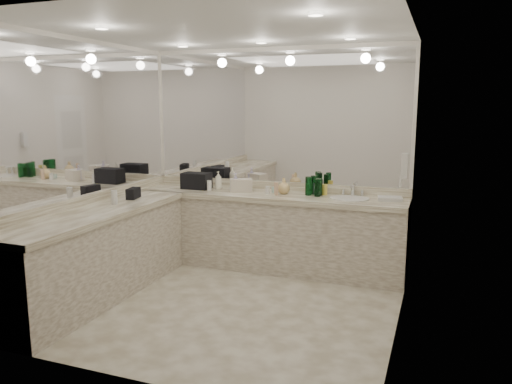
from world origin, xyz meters
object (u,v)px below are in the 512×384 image
at_px(soap_bottle_a, 218,180).
at_px(soap_bottle_c, 284,186).
at_px(cream_cosmetic_case, 241,185).
at_px(black_toiletry_bag, 196,181).
at_px(wall_phone, 405,166).
at_px(soap_bottle_b, 236,182).
at_px(sink, 349,199).
at_px(hand_towel, 390,199).

height_order(soap_bottle_a, soap_bottle_c, soap_bottle_a).
bearing_deg(cream_cosmetic_case, black_toiletry_bag, 157.11).
bearing_deg(black_toiletry_bag, wall_phone, -11.44).
relative_size(soap_bottle_a, soap_bottle_b, 1.01).
height_order(cream_cosmetic_case, soap_bottle_b, soap_bottle_b).
xyz_separation_m(wall_phone, black_toiletry_bag, (-2.50, 0.51, -0.35)).
xyz_separation_m(sink, soap_bottle_b, (-1.37, 0.02, 0.12)).
xyz_separation_m(hand_towel, soap_bottle_c, (-1.21, -0.01, 0.07)).
bearing_deg(soap_bottle_a, hand_towel, -0.43).
relative_size(wall_phone, soap_bottle_c, 1.29).
height_order(hand_towel, soap_bottle_a, soap_bottle_a).
height_order(wall_phone, black_toiletry_bag, wall_phone).
bearing_deg(soap_bottle_a, soap_bottle_c, -1.45).
xyz_separation_m(cream_cosmetic_case, hand_towel, (1.74, 0.03, -0.05)).
distance_m(wall_phone, black_toiletry_bag, 2.58).
xyz_separation_m(cream_cosmetic_case, soap_bottle_a, (-0.32, 0.04, 0.04)).
xyz_separation_m(wall_phone, soap_bottle_b, (-1.98, 0.52, -0.34)).
bearing_deg(sink, cream_cosmetic_case, 178.96).
relative_size(cream_cosmetic_case, soap_bottle_a, 1.17).
xyz_separation_m(soap_bottle_a, soap_bottle_b, (0.25, -0.05, -0.00)).
xyz_separation_m(soap_bottle_a, soap_bottle_c, (0.85, -0.02, -0.02)).
height_order(cream_cosmetic_case, soap_bottle_a, soap_bottle_a).
bearing_deg(soap_bottle_a, black_toiletry_bag, -167.68).
bearing_deg(hand_towel, sink, -173.41).
distance_m(soap_bottle_b, soap_bottle_c, 0.60).
distance_m(black_toiletry_bag, soap_bottle_a, 0.28).
bearing_deg(sink, soap_bottle_a, 177.69).
relative_size(black_toiletry_bag, hand_towel, 1.34).
height_order(hand_towel, soap_bottle_c, soap_bottle_c).
bearing_deg(hand_towel, soap_bottle_a, 179.57).
relative_size(cream_cosmetic_case, soap_bottle_c, 1.40).
bearing_deg(wall_phone, sink, 140.43).
bearing_deg(wall_phone, soap_bottle_c, 158.49).
relative_size(sink, soap_bottle_b, 2.00).
distance_m(hand_towel, soap_bottle_b, 1.81).
xyz_separation_m(cream_cosmetic_case, soap_bottle_c, (0.53, 0.02, 0.02)).
height_order(black_toiletry_bag, soap_bottle_a, soap_bottle_a).
relative_size(black_toiletry_bag, soap_bottle_b, 1.55).
height_order(wall_phone, soap_bottle_a, wall_phone).
height_order(soap_bottle_a, soap_bottle_b, soap_bottle_a).
bearing_deg(cream_cosmetic_case, soap_bottle_a, 147.95).
relative_size(wall_phone, soap_bottle_b, 1.09).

